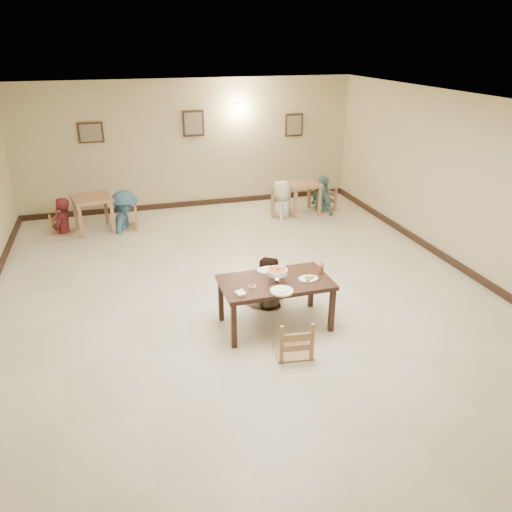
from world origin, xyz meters
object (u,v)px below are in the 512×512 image
object	(u,v)px
main_diner	(266,258)
bg_table_left	(92,203)
chair_near	(294,319)
bg_chair_rl	(282,194)
bg_chair_rr	(323,188)
bg_table_right	(303,188)
bg_diner_b	(122,191)
drink_glass	(321,268)
bg_diner_a	(59,198)
bg_diner_d	(324,176)
main_table	(276,286)
curry_warmer	(277,272)
bg_chair_lr	(124,205)
bg_diner_c	(283,181)
chair_far	(264,276)
bg_chair_ll	(62,214)

from	to	relation	value
main_diner	bg_table_left	bearing A→B (deg)	-43.38
chair_near	bg_chair_rl	world-z (taller)	bg_chair_rl
bg_table_left	bg_chair_rr	xyz separation A→B (m)	(5.26, -0.03, -0.09)
chair_near	bg_chair_rr	bearing A→B (deg)	-109.35
bg_table_right	bg_diner_b	bearing A→B (deg)	179.05
chair_near	drink_glass	distance (m)	1.07
bg_diner_a	bg_chair_rl	bearing A→B (deg)	110.90
bg_diner_d	main_table	bearing A→B (deg)	144.98
curry_warmer	bg_chair_lr	world-z (taller)	bg_chair_lr
main_diner	bg_table_left	xyz separation A→B (m)	(-2.57, 4.07, -0.15)
curry_warmer	bg_diner_a	size ratio (longest dim) A/B	0.21
bg_diner_b	bg_diner_c	xyz separation A→B (m)	(3.55, -0.14, -0.01)
bg_table_right	bg_diner_d	xyz separation A→B (m)	(0.54, 0.05, 0.25)
chair_near	bg_table_left	size ratio (longest dim) A/B	1.12
chair_near	bg_diner_d	distance (m)	6.08
bg_diner_a	main_table	bearing A→B (deg)	56.70
curry_warmer	bg_diner_d	xyz separation A→B (m)	(2.75, 4.74, -0.03)
bg_chair_rl	chair_far	bearing A→B (deg)	173.06
bg_table_left	main_table	bearing A→B (deg)	-62.12
bg_chair_lr	bg_diner_d	xyz separation A→B (m)	(4.62, -0.02, 0.32)
bg_chair_ll	bg_chair_rl	distance (m)	4.84
curry_warmer	bg_diner_c	distance (m)	4.91
bg_chair_rr	main_table	bearing A→B (deg)	-42.45
bg_table_left	bg_chair_rr	bearing A→B (deg)	-0.30
chair_far	bg_diner_d	xyz separation A→B (m)	(2.70, 3.99, 0.40)
chair_near	drink_glass	xyz separation A→B (m)	(0.70, 0.77, 0.28)
curry_warmer	bg_chair_ll	xyz separation A→B (m)	(-3.15, 4.83, -0.44)
bg_chair_rr	bg_table_right	bearing A→B (deg)	-96.69
chair_near	bg_chair_ll	xyz separation A→B (m)	(-3.16, 5.50, -0.08)
chair_far	main_diner	world-z (taller)	main_diner
bg_chair_rl	bg_chair_rr	xyz separation A→B (m)	(1.07, 0.13, 0.01)
main_diner	bg_diner_c	xyz separation A→B (m)	(1.62, 3.91, 0.06)
main_diner	bg_diner_d	xyz separation A→B (m)	(2.69, 4.04, 0.06)
chair_near	bg_chair_rl	distance (m)	5.54
bg_table_right	bg_diner_b	world-z (taller)	bg_diner_b
bg_diner_b	bg_table_right	bearing A→B (deg)	-77.51
bg_diner_c	bg_chair_lr	bearing A→B (deg)	-70.81
bg_table_left	bg_chair_ll	distance (m)	0.68
chair_near	bg_diner_b	distance (m)	5.75
curry_warmer	bg_diner_a	world-z (taller)	bg_diner_a
bg_chair_lr	bg_diner_b	distance (m)	0.32
bg_diner_b	bg_diner_d	bearing A→B (deg)	-76.78
bg_diner_b	bg_diner_c	size ratio (longest dim) A/B	1.01
bg_table_left	bg_diner_b	size ratio (longest dim) A/B	0.53
chair_far	bg_chair_ll	world-z (taller)	chair_far
drink_glass	bg_diner_d	distance (m)	5.08
chair_near	bg_chair_ll	size ratio (longest dim) A/B	1.18
bg_chair_rl	bg_diner_a	world-z (taller)	bg_diner_a
curry_warmer	main_diner	bearing A→B (deg)	84.90
bg_chair_rl	bg_chair_rr	distance (m)	1.08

